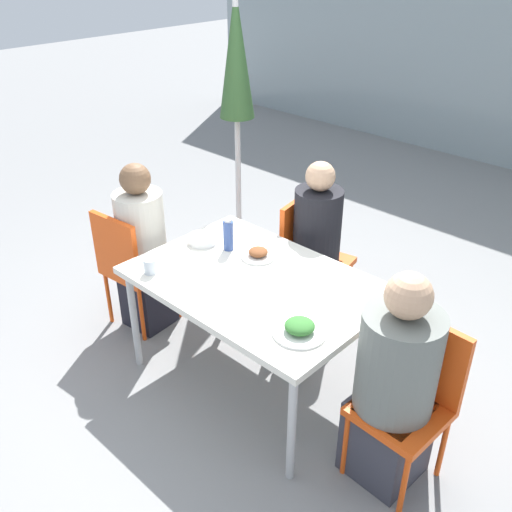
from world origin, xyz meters
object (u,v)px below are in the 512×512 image
(chair_far, at_px, (309,250))
(person_far, at_px, (316,250))
(chair_left, at_px, (130,262))
(person_right, at_px, (394,388))
(drinking_cup, at_px, (150,266))
(bottle, at_px, (228,235))
(salad_bowl, at_px, (203,239))
(chair_right, at_px, (411,391))
(person_left, at_px, (143,252))
(closed_umbrella, at_px, (237,78))

(chair_far, relative_size, person_far, 0.73)
(chair_far, bearing_deg, person_far, 58.06)
(chair_left, relative_size, chair_far, 1.00)
(person_right, relative_size, drinking_cup, 13.23)
(chair_far, height_order, bottle, bottle)
(bottle, relative_size, salad_bowl, 1.13)
(chair_right, distance_m, person_far, 1.34)
(person_left, bearing_deg, drinking_cup, -36.15)
(chair_right, height_order, salad_bowl, chair_right)
(chair_left, xyz_separation_m, person_far, (0.85, 0.91, 0.05))
(chair_left, height_order, person_right, person_right)
(chair_far, xyz_separation_m, closed_umbrella, (-0.94, 0.26, 0.97))
(person_left, bearing_deg, closed_umbrella, 95.85)
(bottle, distance_m, salad_bowl, 0.20)
(person_right, distance_m, bottle, 1.35)
(chair_left, xyz_separation_m, chair_far, (0.76, 0.94, 0.00))
(person_right, height_order, person_far, person_far)
(chair_right, distance_m, chair_far, 1.43)
(person_far, xyz_separation_m, salad_bowl, (-0.40, -0.65, 0.18))
(chair_left, relative_size, salad_bowl, 4.75)
(chair_right, xyz_separation_m, person_right, (-0.05, -0.08, 0.04))
(salad_bowl, bearing_deg, chair_far, 65.20)
(person_right, bearing_deg, chair_left, 6.76)
(chair_left, relative_size, person_left, 0.73)
(chair_left, height_order, drinking_cup, chair_left)
(person_left, bearing_deg, person_far, 39.97)
(closed_umbrella, xyz_separation_m, bottle, (0.81, -0.89, -0.66))
(bottle, height_order, drinking_cup, bottle)
(chair_right, relative_size, drinking_cup, 9.76)
(chair_far, bearing_deg, person_right, 44.49)
(chair_left, distance_m, person_far, 1.24)
(chair_left, relative_size, chair_right, 1.00)
(person_far, relative_size, bottle, 5.75)
(chair_right, xyz_separation_m, chair_far, (-1.23, 0.74, 0.00))
(person_left, height_order, closed_umbrella, closed_umbrella)
(drinking_cup, bearing_deg, salad_bowl, 96.92)
(salad_bowl, bearing_deg, chair_right, -2.12)
(person_right, distance_m, chair_far, 1.43)
(chair_left, bearing_deg, chair_right, 0.32)
(person_left, height_order, drinking_cup, person_left)
(chair_left, distance_m, chair_far, 1.21)
(person_far, bearing_deg, chair_left, -53.86)
(bottle, bearing_deg, person_right, -8.10)
(person_far, bearing_deg, person_right, 43.54)
(chair_left, bearing_deg, person_left, 58.06)
(chair_right, xyz_separation_m, drinking_cup, (-1.49, -0.39, 0.26))
(person_left, bearing_deg, salad_bowl, 17.92)
(chair_right, bearing_deg, chair_far, -27.98)
(chair_right, bearing_deg, chair_left, 8.88)
(closed_umbrella, bearing_deg, chair_far, -15.52)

